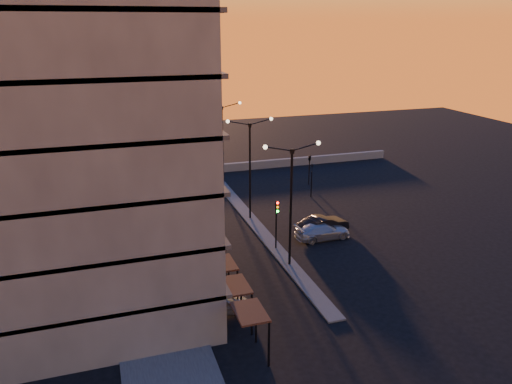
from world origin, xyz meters
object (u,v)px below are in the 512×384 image
object	(u,v)px
streetlamp_mid	(250,161)
traffic_light_main	(277,217)
car_hatchback	(222,304)
car_sedan	(323,225)
car_wagon	(323,231)

from	to	relation	value
streetlamp_mid	traffic_light_main	world-z (taller)	streetlamp_mid
car_hatchback	car_sedan	world-z (taller)	car_sedan
streetlamp_mid	traffic_light_main	bearing A→B (deg)	-90.00
car_wagon	traffic_light_main	bearing A→B (deg)	99.76
streetlamp_mid	car_wagon	xyz separation A→B (m)	(4.51, -6.24, -4.90)
traffic_light_main	car_sedan	xyz separation A→B (m)	(5.00, 1.90, -2.10)
streetlamp_mid	car_hatchback	bearing A→B (deg)	-113.75
streetlamp_mid	car_sedan	world-z (taller)	streetlamp_mid
streetlamp_mid	car_sedan	xyz separation A→B (m)	(5.00, -5.23, -4.80)
traffic_light_main	car_hatchback	world-z (taller)	traffic_light_main
traffic_light_main	car_wagon	distance (m)	5.09
streetlamp_mid	traffic_light_main	xyz separation A→B (m)	(0.00, -7.13, -2.70)
car_hatchback	streetlamp_mid	bearing A→B (deg)	-18.89
traffic_light_main	car_sedan	world-z (taller)	traffic_light_main
car_sedan	car_hatchback	bearing A→B (deg)	115.85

